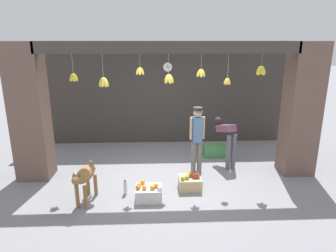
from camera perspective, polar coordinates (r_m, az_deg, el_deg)
ground_plane at (r=6.75m, az=0.15°, el=-10.13°), size 60.00×60.00×0.00m
shop_back_wall at (r=8.80m, az=-0.65°, el=6.23°), size 7.24×0.12×2.96m
shop_pillar_left at (r=7.05m, az=-24.84°, el=2.29°), size 0.70×0.60×2.96m
shop_pillar_right at (r=7.29m, az=24.06°, el=2.79°), size 0.70×0.60×2.96m
storefront_awning at (r=6.18m, az=0.01°, el=14.30°), size 5.34×0.27×0.92m
dog at (r=5.86m, az=-15.58°, el=-9.32°), size 0.38×0.95×0.75m
shopkeeper at (r=6.73m, az=5.56°, el=-1.89°), size 0.34×0.26×1.57m
worker_stooping at (r=7.35m, az=11.07°, el=-1.92°), size 0.43×0.84×1.12m
fruit_crate_oranges at (r=5.92m, az=-3.70°, el=-12.57°), size 0.50×0.42×0.34m
fruit_crate_apples at (r=6.32m, az=4.23°, el=-10.60°), size 0.46×0.41×0.34m
produce_box_green at (r=8.05m, az=8.76°, el=-4.66°), size 0.55×0.34×0.32m
water_bottle at (r=6.16m, az=-8.16°, el=-11.54°), size 0.07×0.07×0.30m
wall_clock at (r=8.63m, az=-0.06°, el=11.17°), size 0.27×0.03×0.27m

